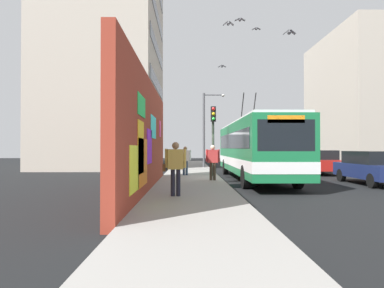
{
  "coord_description": "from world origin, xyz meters",
  "views": [
    {
      "loc": [
        -17.69,
        1.74,
        1.73
      ],
      "look_at": [
        2.23,
        1.52,
        1.97
      ],
      "focal_mm": 31.3,
      "sensor_mm": 36.0,
      "label": 1
    }
  ],
  "objects_px": {
    "parked_car_silver": "(290,158)",
    "pedestrian_near_wall": "(175,164)",
    "parked_car_navy": "(372,167)",
    "pedestrian_midblock": "(185,158)",
    "pedestrian_at_curb": "(213,159)",
    "city_bus": "(254,148)",
    "street_lamp": "(207,124)",
    "parked_car_red": "(319,161)",
    "traffic_light": "(213,129)"
  },
  "relations": [
    {
      "from": "pedestrian_midblock",
      "to": "pedestrian_at_curb",
      "type": "height_order",
      "value": "pedestrian_at_curb"
    },
    {
      "from": "parked_car_red",
      "to": "pedestrian_midblock",
      "type": "xyz_separation_m",
      "value": [
        -2.86,
        8.93,
        0.29
      ]
    },
    {
      "from": "parked_car_navy",
      "to": "pedestrian_midblock",
      "type": "distance_m",
      "value": 9.64
    },
    {
      "from": "pedestrian_near_wall",
      "to": "pedestrian_at_curb",
      "type": "relative_size",
      "value": 1.03
    },
    {
      "from": "city_bus",
      "to": "street_lamp",
      "type": "xyz_separation_m",
      "value": [
        9.62,
        2.03,
        1.95
      ]
    },
    {
      "from": "city_bus",
      "to": "street_lamp",
      "type": "distance_m",
      "value": 10.03
    },
    {
      "from": "parked_car_red",
      "to": "street_lamp",
      "type": "distance_m",
      "value": 9.44
    },
    {
      "from": "pedestrian_at_curb",
      "to": "street_lamp",
      "type": "distance_m",
      "value": 11.5
    },
    {
      "from": "parked_car_navy",
      "to": "traffic_light",
      "type": "relative_size",
      "value": 1.13
    },
    {
      "from": "parked_car_navy",
      "to": "pedestrian_near_wall",
      "type": "distance_m",
      "value": 10.35
    },
    {
      "from": "traffic_light",
      "to": "parked_car_silver",
      "type": "bearing_deg",
      "value": -36.3
    },
    {
      "from": "pedestrian_midblock",
      "to": "pedestrian_at_curb",
      "type": "bearing_deg",
      "value": -155.2
    },
    {
      "from": "parked_car_red",
      "to": "traffic_light",
      "type": "xyz_separation_m",
      "value": [
        -3.63,
        7.35,
        1.96
      ]
    },
    {
      "from": "city_bus",
      "to": "traffic_light",
      "type": "distance_m",
      "value": 2.48
    },
    {
      "from": "pedestrian_midblock",
      "to": "traffic_light",
      "type": "bearing_deg",
      "value": -115.92
    },
    {
      "from": "traffic_light",
      "to": "parked_car_red",
      "type": "bearing_deg",
      "value": -63.74
    },
    {
      "from": "city_bus",
      "to": "parked_car_navy",
      "type": "bearing_deg",
      "value": -113.07
    },
    {
      "from": "parked_car_navy",
      "to": "pedestrian_at_curb",
      "type": "bearing_deg",
      "value": 85.23
    },
    {
      "from": "city_bus",
      "to": "parked_car_red",
      "type": "bearing_deg",
      "value": -50.59
    },
    {
      "from": "parked_car_navy",
      "to": "pedestrian_at_curb",
      "type": "distance_m",
      "value": 7.57
    },
    {
      "from": "parked_car_red",
      "to": "parked_car_silver",
      "type": "height_order",
      "value": "same"
    },
    {
      "from": "parked_car_navy",
      "to": "pedestrian_midblock",
      "type": "relative_size",
      "value": 2.66
    },
    {
      "from": "city_bus",
      "to": "parked_car_navy",
      "type": "height_order",
      "value": "city_bus"
    },
    {
      "from": "traffic_light",
      "to": "street_lamp",
      "type": "distance_m",
      "value": 9.02
    },
    {
      "from": "pedestrian_near_wall",
      "to": "street_lamp",
      "type": "xyz_separation_m",
      "value": [
        16.62,
        -1.94,
        2.5
      ]
    },
    {
      "from": "parked_car_navy",
      "to": "parked_car_silver",
      "type": "distance_m",
      "value": 12.87
    },
    {
      "from": "parked_car_silver",
      "to": "pedestrian_at_curb",
      "type": "height_order",
      "value": "pedestrian_at_curb"
    },
    {
      "from": "parked_car_red",
      "to": "pedestrian_midblock",
      "type": "relative_size",
      "value": 2.8
    },
    {
      "from": "pedestrian_midblock",
      "to": "street_lamp",
      "type": "distance_m",
      "value": 8.77
    },
    {
      "from": "parked_car_red",
      "to": "street_lamp",
      "type": "xyz_separation_m",
      "value": [
        5.35,
        7.23,
        2.87
      ]
    },
    {
      "from": "parked_car_silver",
      "to": "parked_car_red",
      "type": "bearing_deg",
      "value": 180.0
    },
    {
      "from": "pedestrian_at_curb",
      "to": "parked_car_silver",
      "type": "bearing_deg",
      "value": -31.63
    },
    {
      "from": "parked_car_navy",
      "to": "pedestrian_near_wall",
      "type": "relative_size",
      "value": 2.5
    },
    {
      "from": "parked_car_silver",
      "to": "pedestrian_near_wall",
      "type": "xyz_separation_m",
      "value": [
        -17.66,
        9.17,
        0.37
      ]
    },
    {
      "from": "traffic_light",
      "to": "street_lamp",
      "type": "relative_size",
      "value": 0.64
    },
    {
      "from": "pedestrian_near_wall",
      "to": "pedestrian_at_curb",
      "type": "height_order",
      "value": "pedestrian_near_wall"
    },
    {
      "from": "pedestrian_at_curb",
      "to": "parked_car_red",
      "type": "bearing_deg",
      "value": -52.15
    },
    {
      "from": "parked_car_silver",
      "to": "pedestrian_near_wall",
      "type": "height_order",
      "value": "pedestrian_near_wall"
    },
    {
      "from": "traffic_light",
      "to": "city_bus",
      "type": "bearing_deg",
      "value": -106.76
    },
    {
      "from": "parked_car_navy",
      "to": "street_lamp",
      "type": "height_order",
      "value": "street_lamp"
    },
    {
      "from": "pedestrian_midblock",
      "to": "parked_car_silver",
      "type": "bearing_deg",
      "value": -44.01
    },
    {
      "from": "parked_car_silver",
      "to": "pedestrian_midblock",
      "type": "distance_m",
      "value": 12.85
    },
    {
      "from": "parked_car_navy",
      "to": "street_lamp",
      "type": "relative_size",
      "value": 0.72
    },
    {
      "from": "city_bus",
      "to": "street_lamp",
      "type": "bearing_deg",
      "value": 11.92
    },
    {
      "from": "city_bus",
      "to": "pedestrian_midblock",
      "type": "relative_size",
      "value": 7.19
    },
    {
      "from": "pedestrian_near_wall",
      "to": "street_lamp",
      "type": "height_order",
      "value": "street_lamp"
    },
    {
      "from": "pedestrian_midblock",
      "to": "traffic_light",
      "type": "xyz_separation_m",
      "value": [
        -0.77,
        -1.58,
        1.67
      ]
    },
    {
      "from": "parked_car_silver",
      "to": "pedestrian_at_curb",
      "type": "bearing_deg",
      "value": 148.37
    },
    {
      "from": "pedestrian_at_curb",
      "to": "street_lamp",
      "type": "bearing_deg",
      "value": -1.58
    },
    {
      "from": "city_bus",
      "to": "pedestrian_at_curb",
      "type": "height_order",
      "value": "city_bus"
    }
  ]
}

